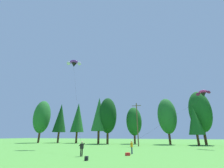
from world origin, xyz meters
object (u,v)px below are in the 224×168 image
object	(u,v)px
parafoil_kite_mid_magenta	(203,93)
kite_flyer_near	(82,147)
kite_flyer_mid	(132,146)
parafoil_kite_high_purple	(74,63)
utility_pole	(137,123)
picnic_cooler	(128,154)
backpack	(86,158)

from	to	relation	value
parafoil_kite_mid_magenta	kite_flyer_near	bearing A→B (deg)	-135.54
kite_flyer_mid	parafoil_kite_high_purple	bearing A→B (deg)	160.87
utility_pole	picnic_cooler	size ratio (longest dim) A/B	19.23
kite_flyer_mid	backpack	bearing A→B (deg)	-114.16
kite_flyer_near	parafoil_kite_high_purple	size ratio (longest dim) A/B	0.10
kite_flyer_near	picnic_cooler	world-z (taller)	kite_flyer_near
kite_flyer_near	backpack	xyz separation A→B (m)	(2.03, -2.56, -0.80)
kite_flyer_mid	parafoil_kite_mid_magenta	size ratio (longest dim) A/B	0.11
kite_flyer_mid	parafoil_kite_high_purple	xyz separation A→B (m)	(-13.80, 4.79, 17.21)
parafoil_kite_mid_magenta	backpack	size ratio (longest dim) A/B	37.19
picnic_cooler	kite_flyer_near	bearing A→B (deg)	159.21
utility_pole	kite_flyer_mid	world-z (taller)	utility_pole
kite_flyer_mid	backpack	world-z (taller)	kite_flyer_mid
kite_flyer_mid	picnic_cooler	size ratio (longest dim) A/B	3.25
utility_pole	picnic_cooler	bearing A→B (deg)	-85.58
parafoil_kite_high_purple	picnic_cooler	world-z (taller)	parafoil_kite_high_purple
picnic_cooler	utility_pole	bearing A→B (deg)	47.27
kite_flyer_near	kite_flyer_mid	bearing A→B (deg)	40.83
backpack	picnic_cooler	distance (m)	5.90
backpack	kite_flyer_mid	bearing A→B (deg)	64.16
kite_flyer_mid	parafoil_kite_high_purple	distance (m)	22.57
utility_pole	kite_flyer_mid	distance (m)	15.73
utility_pole	kite_flyer_near	world-z (taller)	utility_pole
utility_pole	parafoil_kite_high_purple	distance (m)	20.62
picnic_cooler	parafoil_kite_mid_magenta	bearing A→B (deg)	2.20
utility_pole	kite_flyer_near	size ratio (longest dim) A/B	5.92
parafoil_kite_mid_magenta	picnic_cooler	xyz separation A→B (m)	(-13.40, -15.60, -10.77)
kite_flyer_mid	picnic_cooler	xyz separation A→B (m)	(-0.14, -1.99, -0.82)
parafoil_kite_high_purple	parafoil_kite_mid_magenta	bearing A→B (deg)	18.08
utility_pole	parafoil_kite_mid_magenta	size ratio (longest dim) A/B	0.67
parafoil_kite_mid_magenta	backpack	bearing A→B (deg)	-128.46
utility_pole	parafoil_kite_high_purple	bearing A→B (deg)	-140.19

